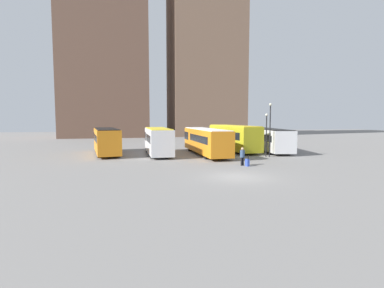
{
  "coord_description": "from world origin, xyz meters",
  "views": [
    {
      "loc": [
        -7.79,
        -20.1,
        4.21
      ],
      "look_at": [
        -1.59,
        8.23,
        1.71
      ],
      "focal_mm": 28.0,
      "sensor_mm": 36.0,
      "label": 1
    }
  ],
  "objects_px": {
    "bus_1": "(158,140)",
    "traveler": "(242,155)",
    "bus_0": "(106,140)",
    "bus_2": "(205,140)",
    "suitcase": "(247,162)",
    "bus_3": "(233,137)",
    "lamp_post_1": "(270,125)",
    "lamp_post_0": "(266,131)",
    "bus_4": "(269,139)"
  },
  "relations": [
    {
      "from": "bus_1",
      "to": "traveler",
      "type": "distance_m",
      "value": 11.61
    },
    {
      "from": "bus_0",
      "to": "traveler",
      "type": "distance_m",
      "value": 16.82
    },
    {
      "from": "bus_2",
      "to": "suitcase",
      "type": "height_order",
      "value": "bus_2"
    },
    {
      "from": "bus_1",
      "to": "traveler",
      "type": "height_order",
      "value": "bus_1"
    },
    {
      "from": "bus_3",
      "to": "lamp_post_1",
      "type": "bearing_deg",
      "value": -168.79
    },
    {
      "from": "traveler",
      "to": "lamp_post_1",
      "type": "bearing_deg",
      "value": -52.5
    },
    {
      "from": "bus_1",
      "to": "suitcase",
      "type": "xyz_separation_m",
      "value": [
        6.81,
        -10.01,
        -1.34
      ]
    },
    {
      "from": "lamp_post_0",
      "to": "lamp_post_1",
      "type": "height_order",
      "value": "lamp_post_1"
    },
    {
      "from": "bus_2",
      "to": "traveler",
      "type": "height_order",
      "value": "bus_2"
    },
    {
      "from": "traveler",
      "to": "lamp_post_0",
      "type": "height_order",
      "value": "lamp_post_0"
    },
    {
      "from": "lamp_post_1",
      "to": "lamp_post_0",
      "type": "bearing_deg",
      "value": 145.64
    },
    {
      "from": "bus_1",
      "to": "lamp_post_1",
      "type": "distance_m",
      "value": 12.68
    },
    {
      "from": "traveler",
      "to": "bus_4",
      "type": "bearing_deg",
      "value": -43.57
    },
    {
      "from": "bus_0",
      "to": "bus_3",
      "type": "relative_size",
      "value": 0.88
    },
    {
      "from": "suitcase",
      "to": "bus_3",
      "type": "bearing_deg",
      "value": -21.29
    },
    {
      "from": "bus_2",
      "to": "lamp_post_1",
      "type": "relative_size",
      "value": 2.12
    },
    {
      "from": "bus_3",
      "to": "bus_4",
      "type": "xyz_separation_m",
      "value": [
        4.49,
        -1.03,
        -0.21
      ]
    },
    {
      "from": "bus_1",
      "to": "lamp_post_0",
      "type": "height_order",
      "value": "lamp_post_0"
    },
    {
      "from": "bus_3",
      "to": "lamp_post_1",
      "type": "xyz_separation_m",
      "value": [
        1.84,
        -6.5,
        1.64
      ]
    },
    {
      "from": "bus_2",
      "to": "bus_3",
      "type": "relative_size",
      "value": 1.12
    },
    {
      "from": "bus_4",
      "to": "lamp_post_1",
      "type": "distance_m",
      "value": 6.36
    },
    {
      "from": "bus_1",
      "to": "lamp_post_1",
      "type": "xyz_separation_m",
      "value": [
        11.73,
        -4.47,
        1.76
      ]
    },
    {
      "from": "bus_0",
      "to": "bus_3",
      "type": "bearing_deg",
      "value": -96.69
    },
    {
      "from": "suitcase",
      "to": "lamp_post_1",
      "type": "distance_m",
      "value": 8.03
    },
    {
      "from": "bus_0",
      "to": "bus_4",
      "type": "bearing_deg",
      "value": -99.8
    },
    {
      "from": "lamp_post_0",
      "to": "bus_0",
      "type": "bearing_deg",
      "value": 160.79
    },
    {
      "from": "traveler",
      "to": "bus_0",
      "type": "bearing_deg",
      "value": 40.52
    },
    {
      "from": "bus_0",
      "to": "bus_1",
      "type": "bearing_deg",
      "value": -114.43
    },
    {
      "from": "lamp_post_0",
      "to": "suitcase",
      "type": "bearing_deg",
      "value": -128.66
    },
    {
      "from": "suitcase",
      "to": "bus_2",
      "type": "bearing_deg",
      "value": 1.6
    },
    {
      "from": "lamp_post_0",
      "to": "bus_1",
      "type": "bearing_deg",
      "value": 159.57
    },
    {
      "from": "bus_4",
      "to": "suitcase",
      "type": "height_order",
      "value": "bus_4"
    },
    {
      "from": "bus_0",
      "to": "lamp_post_1",
      "type": "xyz_separation_m",
      "value": [
        17.6,
        -6.24,
        1.78
      ]
    },
    {
      "from": "bus_4",
      "to": "lamp_post_1",
      "type": "height_order",
      "value": "lamp_post_1"
    },
    {
      "from": "bus_2",
      "to": "suitcase",
      "type": "bearing_deg",
      "value": -172.22
    },
    {
      "from": "bus_0",
      "to": "bus_2",
      "type": "relative_size",
      "value": 0.79
    },
    {
      "from": "bus_3",
      "to": "bus_4",
      "type": "distance_m",
      "value": 4.62
    },
    {
      "from": "traveler",
      "to": "lamp_post_1",
      "type": "relative_size",
      "value": 0.28
    },
    {
      "from": "bus_1",
      "to": "traveler",
      "type": "bearing_deg",
      "value": -146.24
    },
    {
      "from": "bus_3",
      "to": "lamp_post_0",
      "type": "distance_m",
      "value": 6.56
    },
    {
      "from": "bus_2",
      "to": "suitcase",
      "type": "xyz_separation_m",
      "value": [
        1.38,
        -9.16,
        -1.32
      ]
    },
    {
      "from": "bus_1",
      "to": "suitcase",
      "type": "height_order",
      "value": "bus_1"
    },
    {
      "from": "bus_1",
      "to": "bus_2",
      "type": "bearing_deg",
      "value": -99.29
    },
    {
      "from": "bus_0",
      "to": "bus_2",
      "type": "height_order",
      "value": "bus_0"
    },
    {
      "from": "bus_4",
      "to": "lamp_post_0",
      "type": "xyz_separation_m",
      "value": [
        -2.97,
        -5.26,
        1.26
      ]
    },
    {
      "from": "bus_0",
      "to": "bus_3",
      "type": "height_order",
      "value": "bus_3"
    },
    {
      "from": "bus_0",
      "to": "lamp_post_0",
      "type": "distance_m",
      "value": 18.35
    },
    {
      "from": "traveler",
      "to": "bus_2",
      "type": "bearing_deg",
      "value": 0.06
    },
    {
      "from": "bus_3",
      "to": "traveler",
      "type": "relative_size",
      "value": 6.8
    },
    {
      "from": "traveler",
      "to": "suitcase",
      "type": "bearing_deg",
      "value": -151.06
    }
  ]
}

